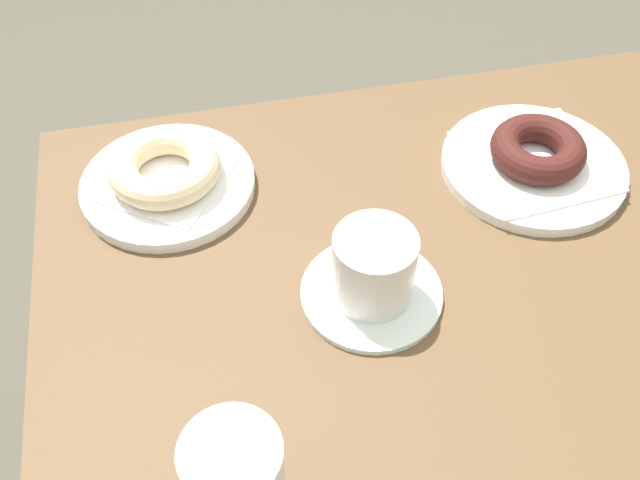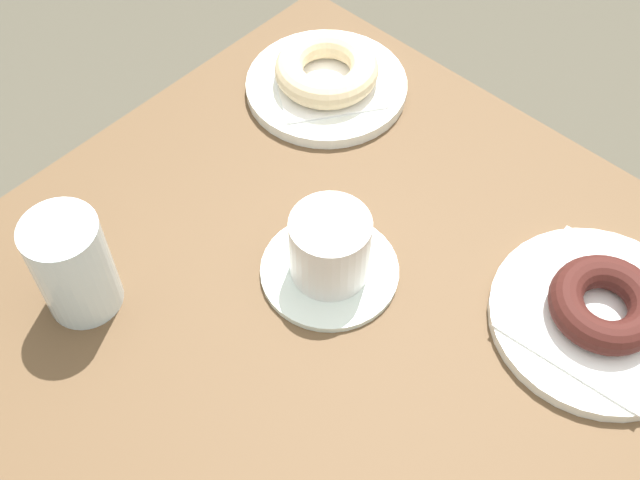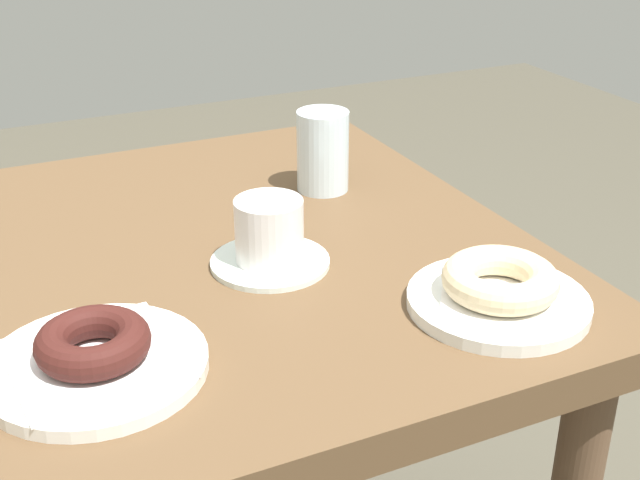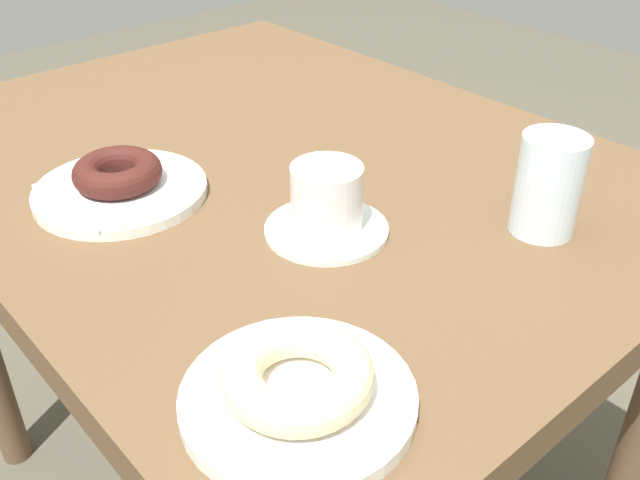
{
  "view_description": "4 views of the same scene",
  "coord_description": "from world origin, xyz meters",
  "views": [
    {
      "loc": [
        0.33,
        0.33,
        1.3
      ],
      "look_at": [
        0.23,
        -0.13,
        0.76
      ],
      "focal_mm": 40.13,
      "sensor_mm": 36.0,
      "label": 1
    },
    {
      "loc": [
        -0.11,
        0.27,
        1.4
      ],
      "look_at": [
        0.21,
        -0.07,
        0.78
      ],
      "focal_mm": 45.09,
      "sensor_mm": 36.0,
      "label": 2
    },
    {
      "loc": [
        -0.12,
        -0.87,
        1.18
      ],
      "look_at": [
        0.24,
        -0.12,
        0.78
      ],
      "focal_mm": 46.93,
      "sensor_mm": 36.0,
      "label": 3
    },
    {
      "loc": [
        0.7,
        -0.52,
        1.16
      ],
      "look_at": [
        0.25,
        -0.13,
        0.78
      ],
      "focal_mm": 40.08,
      "sensor_mm": 36.0,
      "label": 4
    }
  ],
  "objects": [
    {
      "name": "plate_chocolate_ring",
      "position": [
        -0.03,
        -0.2,
        0.74
      ],
      "size": [
        0.21,
        0.21,
        0.01
      ],
      "primitive_type": "cylinder",
      "color": "white",
      "rests_on": "table"
    },
    {
      "name": "donut_sugar_ring",
      "position": [
        0.38,
        -0.26,
        0.77
      ],
      "size": [
        0.12,
        0.12,
        0.03
      ],
      "primitive_type": "torus",
      "color": "beige",
      "rests_on": "napkin_sugar_ring"
    },
    {
      "name": "plate_sugar_ring",
      "position": [
        0.38,
        -0.26,
        0.74
      ],
      "size": [
        0.19,
        0.19,
        0.01
      ],
      "primitive_type": "cylinder",
      "color": "white",
      "rests_on": "table"
    },
    {
      "name": "coffee_cup",
      "position": [
        0.19,
        -0.07,
        0.77
      ],
      "size": [
        0.14,
        0.14,
        0.08
      ],
      "color": "silver",
      "rests_on": "table"
    },
    {
      "name": "donut_chocolate_ring",
      "position": [
        -0.03,
        -0.2,
        0.77
      ],
      "size": [
        0.11,
        0.11,
        0.03
      ],
      "primitive_type": "torus",
      "color": "#3C1714",
      "rests_on": "napkin_chocolate_ring"
    },
    {
      "name": "napkin_chocolate_ring",
      "position": [
        -0.03,
        -0.2,
        0.75
      ],
      "size": [
        0.16,
        0.16,
        0.0
      ],
      "primitive_type": "cube",
      "rotation": [
        0.0,
        0.0,
        0.08
      ],
      "color": "white",
      "rests_on": "plate_chocolate_ring"
    },
    {
      "name": "napkin_sugar_ring",
      "position": [
        0.38,
        -0.26,
        0.75
      ],
      "size": [
        0.17,
        0.17,
        0.0
      ],
      "primitive_type": "cube",
      "rotation": [
        0.0,
        0.0,
        -0.6
      ],
      "color": "white",
      "rests_on": "plate_sugar_ring"
    },
    {
      "name": "water_glass",
      "position": [
        0.35,
        0.12,
        0.79
      ],
      "size": [
        0.07,
        0.07,
        0.11
      ],
      "primitive_type": "cylinder",
      "color": "silver",
      "rests_on": "table"
    }
  ]
}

